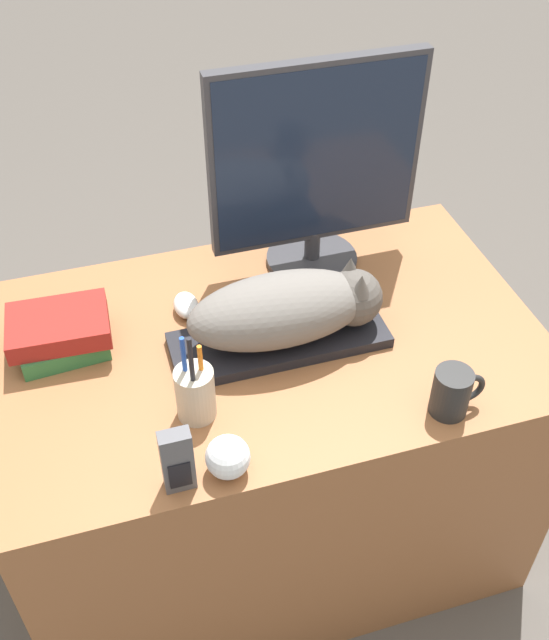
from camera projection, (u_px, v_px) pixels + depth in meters
desk at (270, 444)px, 1.79m from camera, size 1.13×0.71×0.71m
keyboard at (279, 340)px, 1.53m from camera, size 0.44×0.15×0.02m
cat at (292, 307)px, 1.48m from camera, size 0.40×0.17×0.14m
monitor at (316, 165)px, 1.57m from camera, size 0.46×0.21×0.49m
computer_mouse at (186, 305)px, 1.60m from camera, size 0.05×0.08×0.04m
coffee_mug at (453, 392)px, 1.38m from camera, size 0.11×0.07×0.10m
pen_cup at (195, 392)px, 1.36m from camera, size 0.07×0.07×0.21m
baseball at (228, 457)px, 1.28m from camera, size 0.08×0.08×0.08m
phone at (177, 461)px, 1.24m from camera, size 0.05×0.03×0.13m
book_stack at (60, 332)px, 1.51m from camera, size 0.21×0.16×0.08m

